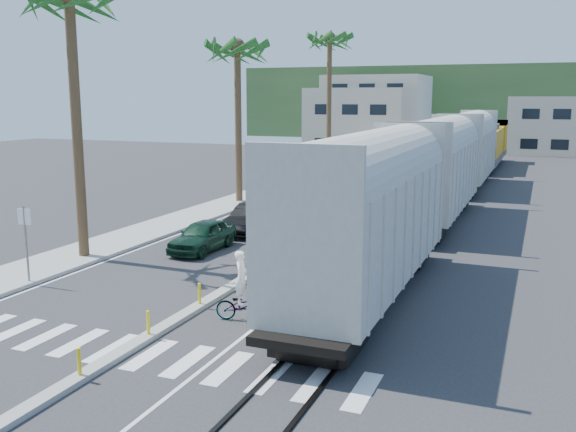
% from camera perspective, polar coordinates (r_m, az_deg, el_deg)
% --- Properties ---
extents(ground, '(140.00, 140.00, 0.00)m').
position_cam_1_polar(ground, '(20.23, -10.67, -9.71)').
color(ground, '#28282B').
rests_on(ground, ground).
extents(sidewalk, '(3.00, 90.00, 0.15)m').
position_cam_1_polar(sidewalk, '(45.59, -2.92, 1.86)').
color(sidewalk, gray).
rests_on(sidewalk, ground).
extents(rails, '(1.56, 100.00, 0.06)m').
position_cam_1_polar(rails, '(44.81, 14.65, 1.32)').
color(rails, black).
rests_on(rails, ground).
extents(median, '(0.45, 60.00, 0.85)m').
position_cam_1_polar(median, '(37.99, 5.60, 0.09)').
color(median, gray).
rests_on(median, ground).
extents(crosswalk, '(14.00, 2.20, 0.01)m').
position_cam_1_polar(crosswalk, '(18.70, -14.01, -11.56)').
color(crosswalk, silver).
rests_on(crosswalk, ground).
extents(lane_markings, '(9.42, 90.00, 0.01)m').
position_cam_1_polar(lane_markings, '(43.37, 4.73, 1.30)').
color(lane_markings, silver).
rests_on(lane_markings, ground).
extents(freight_train, '(3.00, 60.94, 5.85)m').
position_cam_1_polar(freight_train, '(42.03, 14.41, 4.70)').
color(freight_train, '#A5A397').
rests_on(freight_train, ground).
extents(palm_trees, '(3.50, 37.20, 13.75)m').
position_cam_1_polar(palm_trees, '(43.00, -3.88, 15.67)').
color(palm_trees, brown).
rests_on(palm_trees, ground).
extents(street_sign, '(0.60, 0.08, 3.00)m').
position_cam_1_polar(street_sign, '(25.65, -22.30, -1.43)').
color(street_sign, slate).
rests_on(street_sign, ground).
extents(buildings, '(38.00, 27.00, 10.00)m').
position_cam_1_polar(buildings, '(89.23, 11.05, 8.69)').
color(buildings, beige).
rests_on(buildings, ground).
extents(hillside, '(80.00, 20.00, 12.00)m').
position_cam_1_polar(hillside, '(116.41, 16.91, 9.63)').
color(hillside, '#385628').
rests_on(hillside, ground).
extents(car_lead, '(1.83, 4.23, 1.42)m').
position_cam_1_polar(car_lead, '(29.51, -7.60, -1.75)').
color(car_lead, black).
rests_on(car_lead, ground).
extents(car_second, '(1.80, 4.62, 1.50)m').
position_cam_1_polar(car_second, '(33.25, -3.20, -0.21)').
color(car_second, black).
rests_on(car_second, ground).
extents(car_third, '(2.05, 4.78, 1.37)m').
position_cam_1_polar(car_third, '(38.94, 0.55, 1.29)').
color(car_third, black).
rests_on(car_third, ground).
extents(car_rear, '(2.96, 5.05, 1.30)m').
position_cam_1_polar(car_rear, '(44.65, 3.99, 2.41)').
color(car_rear, '#939598').
rests_on(car_rear, ground).
extents(cyclist, '(1.37, 2.11, 2.25)m').
position_cam_1_polar(cyclist, '(20.31, -3.94, -7.36)').
color(cyclist, '#9EA0A5').
rests_on(cyclist, ground).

